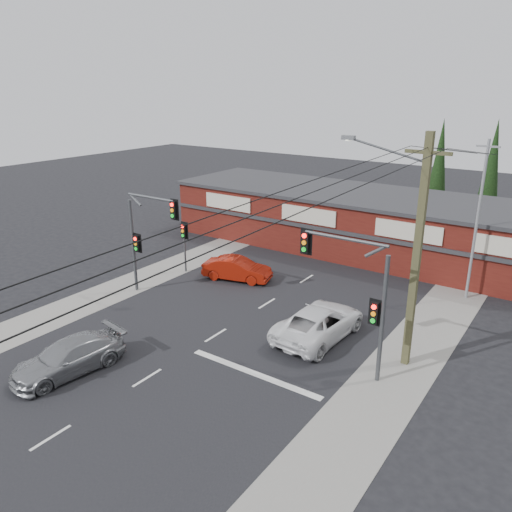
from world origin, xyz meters
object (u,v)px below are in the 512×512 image
Objects in this scene: red_sedan at (237,269)px; white_suv at (319,322)px; shop_building at (346,219)px; silver_suv at (69,357)px; utility_pole at (414,247)px.

white_suv is at bearing -131.00° from red_sedan.
shop_building reaches higher than red_sedan.
utility_pole is (11.44, 8.84, 4.69)m from silver_suv.
utility_pole reaches higher than silver_suv.
shop_building is at bearing 93.37° from silver_suv.
utility_pole is at bearing 46.27° from silver_suv.
white_suv is 6.21m from utility_pole.
silver_suv is 15.20m from utility_pole.
red_sedan is at bearing 162.36° from utility_pole.
white_suv is at bearing 59.09° from silver_suv.
silver_suv is 1.13× the size of red_sedan.
shop_building is at bearing -29.22° from red_sedan.
shop_building is at bearing -66.50° from white_suv.
red_sedan is 10.62m from shop_building.
shop_building is 2.73× the size of utility_pole.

